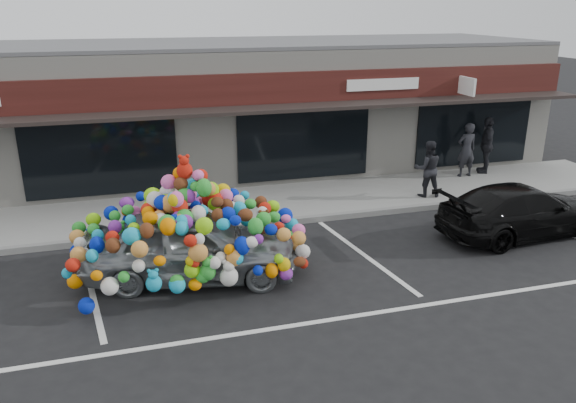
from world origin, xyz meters
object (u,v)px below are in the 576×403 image
object	(u,v)px
black_sedan	(522,210)
pedestrian_b	(428,169)
pedestrian_c	(486,145)
pedestrian_a	(466,150)
toy_car	(191,237)

from	to	relation	value
black_sedan	pedestrian_b	bearing A→B (deg)	13.57
pedestrian_b	pedestrian_c	xyz separation A→B (m)	(3.10, 1.68, 0.11)
black_sedan	pedestrian_c	size ratio (longest dim) A/B	2.35
pedestrian_a	pedestrian_c	bearing A→B (deg)	-165.45
black_sedan	pedestrian_a	xyz separation A→B (m)	(1.23, 4.44, 0.39)
toy_car	pedestrian_c	size ratio (longest dim) A/B	2.67
pedestrian_a	pedestrian_b	bearing A→B (deg)	34.47
pedestrian_a	pedestrian_b	size ratio (longest dim) A/B	1.07
black_sedan	pedestrian_c	xyz separation A→B (m)	(2.11, 4.65, 0.45)
pedestrian_b	pedestrian_c	size ratio (longest dim) A/B	0.88
toy_car	black_sedan	distance (m)	8.19
pedestrian_b	pedestrian_c	world-z (taller)	pedestrian_c
pedestrian_c	pedestrian_b	bearing A→B (deg)	-34.18
black_sedan	pedestrian_a	size ratio (longest dim) A/B	2.49
black_sedan	pedestrian_a	distance (m)	4.62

